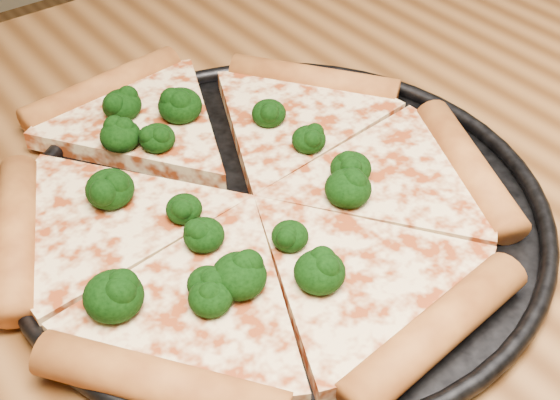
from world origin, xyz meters
TOP-DOWN VIEW (x-y plane):
  - dining_table at (0.00, 0.00)m, footprint 1.20×0.90m
  - pizza_pan at (-0.03, 0.04)m, footprint 0.39×0.39m
  - pizza at (-0.05, 0.05)m, footprint 0.39×0.41m
  - broccoli_florets at (-0.08, 0.06)m, footprint 0.23×0.27m

SIDE VIEW (x-z plane):
  - dining_table at x=0.00m, z-range 0.28..1.03m
  - pizza_pan at x=-0.03m, z-range 0.75..0.77m
  - pizza at x=-0.05m, z-range 0.75..0.78m
  - broccoli_florets at x=-0.08m, z-range 0.77..0.79m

